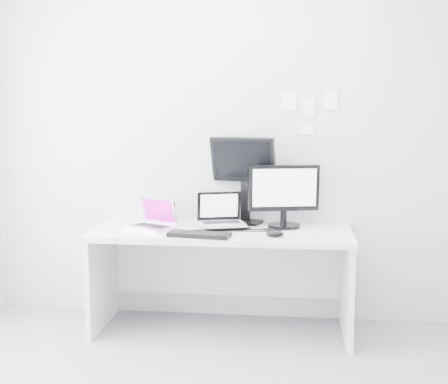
{
  "coord_description": "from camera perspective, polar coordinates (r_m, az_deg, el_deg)",
  "views": [
    {
      "loc": [
        0.49,
        -2.75,
        1.53
      ],
      "look_at": [
        0.02,
        1.23,
        1.0
      ],
      "focal_mm": 47.33,
      "sensor_mm": 36.0,
      "label": 1
    }
  ],
  "objects": [
    {
      "name": "keyboard",
      "position": [
        3.89,
        -2.41,
        -4.14
      ],
      "size": [
        0.43,
        0.21,
        0.03
      ],
      "primitive_type": "cube",
      "rotation": [
        0.0,
        0.0,
        -0.15
      ],
      "color": "black",
      "rests_on": "desk"
    },
    {
      "name": "wall_note_0",
      "position": [
        4.34,
        6.28,
        8.68
      ],
      "size": [
        0.1,
        0.0,
        0.14
      ],
      "primitive_type": "cube",
      "color": "white",
      "rests_on": "back_wall"
    },
    {
      "name": "wall_note_3",
      "position": [
        4.35,
        7.97,
        6.01
      ],
      "size": [
        0.11,
        0.0,
        0.08
      ],
      "primitive_type": "cube",
      "color": "white",
      "rests_on": "back_wall"
    },
    {
      "name": "wall_note_2",
      "position": [
        4.35,
        10.28,
        8.73
      ],
      "size": [
        0.1,
        0.0,
        0.14
      ],
      "primitive_type": "cube",
      "color": "white",
      "rests_on": "back_wall"
    },
    {
      "name": "mouse",
      "position": [
        3.89,
        4.94,
        -4.06
      ],
      "size": [
        0.13,
        0.09,
        0.04
      ],
      "primitive_type": "ellipsoid",
      "rotation": [
        0.0,
        0.0,
        0.15
      ],
      "color": "black",
      "rests_on": "desk"
    },
    {
      "name": "wall_note_1",
      "position": [
        4.34,
        8.27,
        8.12
      ],
      "size": [
        0.09,
        0.0,
        0.13
      ],
      "primitive_type": "cube",
      "color": "white",
      "rests_on": "back_wall"
    },
    {
      "name": "speaker",
      "position": [
        4.37,
        -5.34,
        -2.02
      ],
      "size": [
        0.08,
        0.08,
        0.15
      ],
      "primitive_type": "cube",
      "rotation": [
        0.0,
        0.0,
        0.06
      ],
      "color": "black",
      "rests_on": "desk"
    },
    {
      "name": "samsung_monitor",
      "position": [
        4.19,
        5.83,
        -0.32
      ],
      "size": [
        0.54,
        0.34,
        0.46
      ],
      "primitive_type": "cube",
      "rotation": [
        0.0,
        0.0,
        0.23
      ],
      "color": "black",
      "rests_on": "desk"
    },
    {
      "name": "macbook",
      "position": [
        4.17,
        -7.16,
        -1.99
      ],
      "size": [
        0.38,
        0.35,
        0.23
      ],
      "primitive_type": "cube",
      "rotation": [
        0.0,
        0.0,
        -0.5
      ],
      "color": "silver",
      "rests_on": "desk"
    },
    {
      "name": "desk",
      "position": [
        4.2,
        -0.24,
        -8.59
      ],
      "size": [
        1.8,
        0.7,
        0.73
      ],
      "primitive_type": "cube",
      "color": "silver",
      "rests_on": "ground"
    },
    {
      "name": "rear_monitor",
      "position": [
        4.31,
        1.93,
        1.24
      ],
      "size": [
        0.51,
        0.3,
        0.66
      ],
      "primitive_type": "cube",
      "rotation": [
        0.0,
        0.0,
        -0.28
      ],
      "color": "black",
      "rests_on": "desk"
    },
    {
      "name": "back_wall",
      "position": [
        4.38,
        0.31,
        5.18
      ],
      "size": [
        3.6,
        0.0,
        3.6
      ],
      "primitive_type": "plane",
      "rotation": [
        1.57,
        0.0,
        0.0
      ],
      "color": "#B6B8BA",
      "rests_on": "ground"
    },
    {
      "name": "dell_laptop",
      "position": [
        4.13,
        -0.23,
        -1.81
      ],
      "size": [
        0.37,
        0.33,
        0.26
      ],
      "primitive_type": "cube",
      "rotation": [
        0.0,
        0.0,
        0.32
      ],
      "color": "#ACAEB4",
      "rests_on": "desk"
    }
  ]
}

